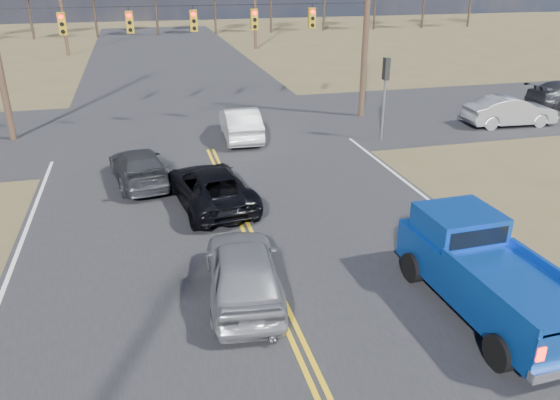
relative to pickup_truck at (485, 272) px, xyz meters
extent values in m
plane|color=brown|center=(-4.70, 0.13, -1.01)|extent=(160.00, 160.00, 0.00)
cube|color=#28282B|center=(-4.70, 10.13, -1.01)|extent=(14.00, 120.00, 0.02)
cube|color=#28282B|center=(-4.70, 18.13, -1.01)|extent=(120.00, 12.00, 0.02)
cylinder|color=#473323|center=(4.30, 18.13, 3.99)|extent=(0.32, 0.32, 10.00)
cylinder|color=black|center=(-4.70, 18.13, 4.99)|extent=(18.00, 0.02, 0.02)
cube|color=#B28C14|center=(-10.70, 18.13, 4.29)|extent=(0.34, 0.24, 1.00)
cylinder|color=#FF0C05|center=(-10.70, 17.99, 4.62)|extent=(0.20, 0.06, 0.20)
cylinder|color=black|center=(-10.70, 17.99, 4.29)|extent=(0.20, 0.06, 0.20)
cylinder|color=black|center=(-10.70, 17.99, 3.96)|extent=(0.20, 0.06, 0.20)
cube|color=black|center=(-10.70, 17.96, 4.73)|extent=(0.24, 0.14, 0.03)
cube|color=#B28C14|center=(-7.70, 18.13, 4.29)|extent=(0.34, 0.24, 1.00)
cylinder|color=#FF0C05|center=(-7.70, 17.99, 4.62)|extent=(0.20, 0.06, 0.20)
cylinder|color=black|center=(-7.70, 17.99, 4.29)|extent=(0.20, 0.06, 0.20)
cylinder|color=black|center=(-7.70, 17.99, 3.96)|extent=(0.20, 0.06, 0.20)
cube|color=black|center=(-7.70, 17.96, 4.73)|extent=(0.24, 0.14, 0.03)
cube|color=#B28C14|center=(-4.70, 18.13, 4.29)|extent=(0.34, 0.24, 1.00)
cylinder|color=#FF0C05|center=(-4.70, 17.99, 4.62)|extent=(0.20, 0.06, 0.20)
cylinder|color=black|center=(-4.70, 17.99, 4.29)|extent=(0.20, 0.06, 0.20)
cylinder|color=black|center=(-4.70, 17.99, 3.96)|extent=(0.20, 0.06, 0.20)
cube|color=black|center=(-4.70, 17.96, 4.73)|extent=(0.24, 0.14, 0.03)
cube|color=#B28C14|center=(-1.70, 18.13, 4.29)|extent=(0.34, 0.24, 1.00)
cylinder|color=#FF0C05|center=(-1.70, 17.99, 4.62)|extent=(0.20, 0.06, 0.20)
cylinder|color=black|center=(-1.70, 17.99, 4.29)|extent=(0.20, 0.06, 0.20)
cylinder|color=black|center=(-1.70, 17.99, 3.96)|extent=(0.20, 0.06, 0.20)
cube|color=black|center=(-1.70, 17.96, 4.73)|extent=(0.24, 0.14, 0.03)
cube|color=#B28C14|center=(1.30, 18.13, 4.29)|extent=(0.34, 0.24, 1.00)
cylinder|color=#FF0C05|center=(1.30, 17.99, 4.62)|extent=(0.20, 0.06, 0.20)
cylinder|color=black|center=(1.30, 17.99, 4.29)|extent=(0.20, 0.06, 0.20)
cylinder|color=black|center=(1.30, 17.99, 3.96)|extent=(0.20, 0.06, 0.20)
cube|color=black|center=(1.30, 17.96, 4.73)|extent=(0.24, 0.14, 0.03)
cylinder|color=slate|center=(3.50, 13.63, 0.59)|extent=(0.12, 0.12, 3.20)
cube|color=black|center=(3.50, 13.63, 2.39)|extent=(0.24, 0.34, 1.00)
cylinder|color=#33261C|center=(-18.70, 60.13, 1.74)|extent=(0.28, 0.28, 5.50)
cylinder|color=#33261C|center=(-11.70, 60.13, 1.74)|extent=(0.28, 0.28, 5.50)
cylinder|color=#33261C|center=(-4.70, 60.13, 1.74)|extent=(0.28, 0.28, 5.50)
cylinder|color=#33261C|center=(2.30, 60.13, 1.74)|extent=(0.28, 0.28, 5.50)
cylinder|color=#33261C|center=(9.30, 60.13, 1.74)|extent=(0.28, 0.28, 5.50)
cylinder|color=#33261C|center=(16.30, 60.13, 1.74)|extent=(0.28, 0.28, 5.50)
cylinder|color=#33261C|center=(23.30, 60.13, 1.74)|extent=(0.28, 0.28, 5.50)
cylinder|color=#33261C|center=(30.30, 60.13, 1.74)|extent=(0.28, 0.28, 5.50)
cylinder|color=#33261C|center=(37.30, 60.13, 1.74)|extent=(0.28, 0.28, 5.50)
cylinder|color=black|center=(-0.88, -2.02, -0.61)|extent=(0.35, 0.81, 0.80)
cylinder|color=black|center=(-1.00, 1.58, -0.61)|extent=(0.35, 0.81, 0.80)
cylinder|color=black|center=(0.90, 1.64, -0.61)|extent=(0.35, 0.81, 0.80)
cube|color=#1046B0|center=(0.01, -0.19, -0.11)|extent=(2.18, 5.47, 1.00)
cube|color=#1046B0|center=(-0.04, 1.26, 0.71)|extent=(1.91, 1.76, 0.72)
cube|color=black|center=(-0.01, 0.43, 0.71)|extent=(1.60, 0.11, 0.45)
cube|color=#1046B0|center=(-0.91, -1.27, 0.49)|extent=(0.21, 3.30, 0.20)
cube|color=#1046B0|center=(0.99, -1.21, 0.49)|extent=(0.21, 3.30, 0.20)
cube|color=#FF0C05|center=(-0.78, -2.94, 0.04)|extent=(0.18, 0.07, 0.30)
imported|color=gray|center=(-5.50, 1.96, -0.25)|extent=(2.27, 4.65, 1.53)
imported|color=black|center=(-5.50, 7.92, -0.32)|extent=(2.93, 5.24, 1.38)
imported|color=silver|center=(-3.01, 15.62, -0.24)|extent=(1.86, 4.75, 1.54)
imported|color=#37383D|center=(-7.89, 10.78, -0.35)|extent=(2.49, 4.78, 1.32)
imported|color=#979A9E|center=(11.05, 14.38, -0.24)|extent=(1.94, 4.78, 1.54)
camera|label=1|loc=(-7.58, -9.69, 6.73)|focal=35.00mm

